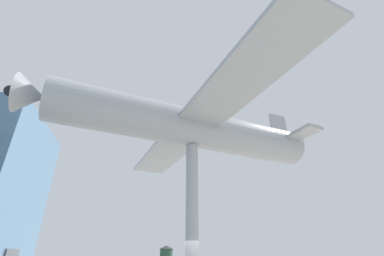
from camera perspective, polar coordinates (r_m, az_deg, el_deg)
The scene contains 2 objects.
support_pylon_central at distance 11.48m, azimuth 0.00°, elevation -19.55°, with size 0.55×0.55×6.70m.
suspended_airplane at distance 12.66m, azimuth -0.85°, elevation 0.21°, with size 15.81×14.35×2.98m.
Camera 1 is at (-11.16, 2.30, 1.96)m, focal length 24.00 mm.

